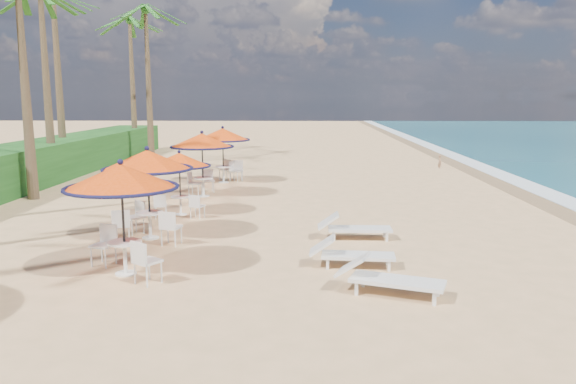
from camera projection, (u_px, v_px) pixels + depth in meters
The scene contains 15 objects.
ground at pixel (339, 283), 12.15m from camera, with size 160.00×160.00×0.00m, color tan.
foam_strip at pixel (564, 200), 21.72m from camera, with size 1.20×140.00×0.04m, color white.
wetsand_band at pixel (540, 200), 21.74m from camera, with size 1.40×140.00×0.02m, color olive.
station_0 at pixel (121, 187), 12.39m from camera, with size 2.52×2.52×2.63m.
station_1 at pixel (146, 171), 15.57m from camera, with size 2.52×2.52×2.63m.
station_2 at pixel (179, 166), 18.76m from camera, with size 2.12×2.12×2.21m.
station_3 at pixel (202, 146), 22.32m from camera, with size 2.54×2.61×2.65m.
station_4 at pixel (224, 141), 25.98m from camera, with size 2.53×2.53×2.64m.
lounger_near at pixel (386, 277), 11.37m from camera, with size 2.29×1.39×0.78m.
lounger_mid at pixel (349, 253), 13.22m from camera, with size 2.05×0.78×0.72m.
lounger_far at pixel (352, 227), 15.82m from camera, with size 2.08×0.66×0.74m.
palm_4 at pixel (41, 5), 25.37m from camera, with size 5.00×5.00×8.85m.
palm_6 at pixel (146, 19), 33.52m from camera, with size 5.00×5.00×9.36m.
palm_7 at pixel (130, 28), 37.78m from camera, with size 5.00×5.00×9.30m.
person at pixel (440, 161), 31.24m from camera, with size 0.30×0.19×0.81m, color #906749.
Camera 1 is at (-0.74, -11.67, 3.99)m, focal length 35.00 mm.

